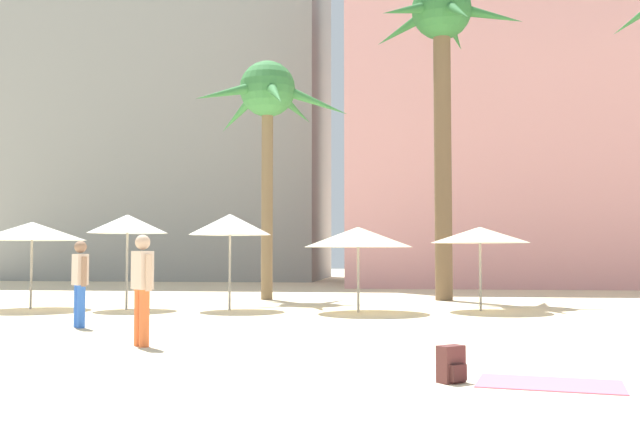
# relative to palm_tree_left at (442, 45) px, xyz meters

# --- Properties ---
(ground) EXTENTS (120.00, 120.00, 0.00)m
(ground) POSITION_rel_palm_tree_left_xyz_m (-1.96, -16.71, -8.02)
(ground) COLOR beige
(hotel_pink) EXTENTS (22.16, 9.70, 15.19)m
(hotel_pink) POSITION_rel_palm_tree_left_xyz_m (7.33, 11.96, -0.42)
(hotel_pink) COLOR pink
(hotel_pink) RESTS_ON ground
(hotel_tower_gray) EXTENTS (18.05, 8.94, 26.25)m
(hotel_tower_gray) POSITION_rel_palm_tree_left_xyz_m (-14.95, 17.58, 5.11)
(hotel_tower_gray) COLOR gray
(hotel_tower_gray) RESTS_ON ground
(palm_tree_left) EXTENTS (4.79, 4.82, 10.10)m
(palm_tree_left) POSITION_rel_palm_tree_left_xyz_m (0.00, 0.00, 0.00)
(palm_tree_left) COLOR brown
(palm_tree_left) RESTS_ON ground
(palm_tree_center) EXTENTS (4.72, 5.07, 7.60)m
(palm_tree_center) POSITION_rel_palm_tree_left_xyz_m (-5.51, -0.30, -1.75)
(palm_tree_center) COLOR brown
(palm_tree_center) RESTS_ON ground
(cafe_umbrella_0) EXTENTS (2.13, 2.13, 2.48)m
(cafe_umbrella_0) POSITION_rel_palm_tree_left_xyz_m (-5.65, -4.58, -5.81)
(cafe_umbrella_0) COLOR gray
(cafe_umbrella_0) RESTS_ON ground
(cafe_umbrella_1) EXTENTS (2.51, 2.51, 2.13)m
(cafe_umbrella_1) POSITION_rel_palm_tree_left_xyz_m (0.74, -4.10, -6.09)
(cafe_umbrella_1) COLOR gray
(cafe_umbrella_1) RESTS_ON ground
(cafe_umbrella_2) EXTENTS (2.76, 2.76, 2.29)m
(cafe_umbrella_2) POSITION_rel_palm_tree_left_xyz_m (-10.91, -4.91, -5.97)
(cafe_umbrella_2) COLOR gray
(cafe_umbrella_2) RESTS_ON ground
(cafe_umbrella_4) EXTENTS (2.08, 2.08, 2.48)m
(cafe_umbrella_4) POSITION_rel_palm_tree_left_xyz_m (-8.37, -4.70, -5.79)
(cafe_umbrella_4) COLOR gray
(cafe_umbrella_4) RESTS_ON ground
(cafe_umbrella_5) EXTENTS (2.71, 2.71, 2.12)m
(cafe_umbrella_5) POSITION_rel_palm_tree_left_xyz_m (-2.31, -4.87, -6.15)
(cafe_umbrella_5) COLOR gray
(cafe_umbrella_5) RESTS_ON ground
(beach_towel) EXTENTS (1.73, 1.20, 0.01)m
(beach_towel) POSITION_rel_palm_tree_left_xyz_m (0.55, -14.59, -8.01)
(beach_towel) COLOR #EF6684
(beach_towel) RESTS_ON ground
(backpack) EXTENTS (0.35, 0.35, 0.42)m
(backpack) POSITION_rel_palm_tree_left_xyz_m (-0.54, -14.61, -7.81)
(backpack) COLOR #542B28
(backpack) RESTS_ON ground
(person_near_right) EXTENTS (0.49, 0.50, 1.76)m
(person_near_right) POSITION_rel_palm_tree_left_xyz_m (-5.23, -11.92, -7.05)
(person_near_right) COLOR orange
(person_near_right) RESTS_ON ground
(person_far_right) EXTENTS (0.48, 0.51, 1.71)m
(person_far_right) POSITION_rel_palm_tree_left_xyz_m (-7.51, -9.28, -7.08)
(person_far_right) COLOR blue
(person_far_right) RESTS_ON ground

